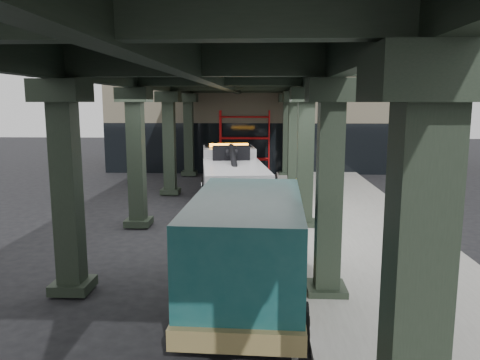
# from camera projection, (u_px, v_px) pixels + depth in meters

# --- Properties ---
(ground) EXTENTS (90.00, 90.00, 0.00)m
(ground) POSITION_uv_depth(u_px,v_px,m) (227.00, 244.00, 14.97)
(ground) COLOR black
(ground) RESTS_ON ground
(sidewalk) EXTENTS (5.00, 40.00, 0.15)m
(sidewalk) POSITION_uv_depth(u_px,v_px,m) (357.00, 227.00, 16.71)
(sidewalk) COLOR gray
(sidewalk) RESTS_ON ground
(lane_stripe) EXTENTS (0.12, 38.00, 0.01)m
(lane_stripe) POSITION_uv_depth(u_px,v_px,m) (278.00, 228.00, 16.86)
(lane_stripe) COLOR silver
(lane_stripe) RESTS_ON ground
(viaduct) EXTENTS (7.40, 32.00, 6.40)m
(viaduct) POSITION_uv_depth(u_px,v_px,m) (219.00, 74.00, 16.06)
(viaduct) COLOR black
(viaduct) RESTS_ON ground
(building) EXTENTS (22.00, 10.00, 8.00)m
(building) POSITION_uv_depth(u_px,v_px,m) (275.00, 109.00, 33.92)
(building) COLOR #C6B793
(building) RESTS_ON ground
(scaffolding) EXTENTS (3.08, 0.88, 4.00)m
(scaffolding) POSITION_uv_depth(u_px,v_px,m) (245.00, 141.00, 29.05)
(scaffolding) COLOR red
(scaffolding) RESTS_ON ground
(tow_truck) EXTENTS (3.38, 8.62, 2.76)m
(tow_truck) POSITION_uv_depth(u_px,v_px,m) (232.00, 177.00, 19.98)
(tow_truck) COLOR black
(tow_truck) RESTS_ON ground
(towed_van) EXTENTS (2.69, 6.29, 2.52)m
(towed_van) POSITION_uv_depth(u_px,v_px,m) (248.00, 245.00, 10.41)
(towed_van) COLOR #134646
(towed_van) RESTS_ON ground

